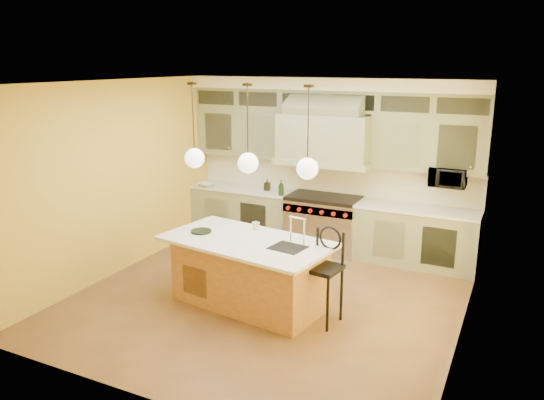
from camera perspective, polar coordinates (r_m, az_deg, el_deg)
The scene contains 18 objects.
floor at distance 7.40m, azimuth -0.49°, elevation -10.53°, with size 5.00×5.00×0.00m, color brown.
ceiling at distance 6.69m, azimuth -0.55°, elevation 12.53°, with size 5.00×5.00×0.00m, color white.
wall_back at distance 9.16m, azimuth 6.47°, elevation 3.90°, with size 5.00×5.00×0.00m, color gold.
wall_front at distance 4.90m, azimuth -13.72°, elevation -6.14°, with size 5.00×5.00×0.00m, color gold.
wall_left at distance 8.29m, azimuth -16.20°, elevation 2.27°, with size 5.00×5.00×0.00m, color gold.
wall_right at distance 6.25m, azimuth 20.50°, elevation -2.10°, with size 5.00×5.00×0.00m, color gold.
back_cabinetry at distance 8.92m, azimuth 5.89°, elevation 3.49°, with size 5.00×0.77×2.90m.
range at distance 9.06m, azimuth 5.53°, elevation -2.47°, with size 1.20×0.74×0.96m.
kitchen_island at distance 7.06m, azimuth -2.43°, elevation -7.63°, with size 2.35×1.49×1.35m.
counter_stool at distance 6.57m, azimuth 5.59°, elevation -7.43°, with size 0.48×0.48×1.20m.
microwave at distance 8.48m, azimuth 18.40°, elevation 2.36°, with size 0.54×0.37×0.30m, color black.
oil_bottle_a at distance 8.99m, azimuth 0.98°, elevation 1.32°, with size 0.10×0.10×0.27m, color black.
oil_bottle_b at distance 9.34m, azimuth -0.52°, elevation 1.65°, with size 0.09×0.09×0.21m, color black.
fruit_bowl at distance 9.70m, azimuth -7.06°, elevation 1.63°, with size 0.29×0.29×0.07m, color silver.
cup at distance 7.26m, azimuth -1.76°, elevation -2.81°, with size 0.11×0.11×0.10m, color beige.
pendant_left at distance 7.05m, azimuth -8.33°, elevation 4.72°, with size 0.26×0.26×1.11m.
pendant_center at distance 6.64m, azimuth -2.59°, elevation 4.24°, with size 0.26×0.26×1.11m.
pendant_right at distance 6.31m, azimuth 3.83°, elevation 3.65°, with size 0.26×0.26×1.11m.
Camera 1 is at (2.98, -5.99, 3.16)m, focal length 35.00 mm.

